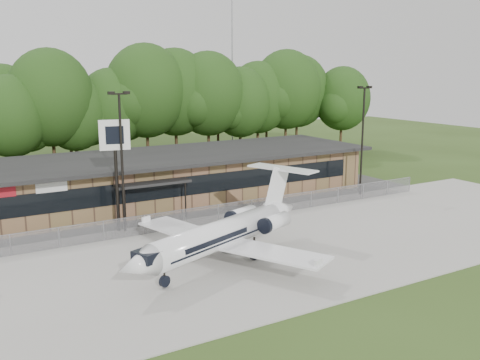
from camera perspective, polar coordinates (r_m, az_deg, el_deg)
ground at (r=28.84m, az=8.59°, el=-12.44°), size 160.00×160.00×0.00m
apron at (r=34.91m, az=0.26°, el=-7.84°), size 64.00×18.00×0.08m
parking_lot at (r=44.74m, az=-7.29°, el=-3.52°), size 50.00×9.00×0.06m
terminal at (r=48.26m, az=-9.44°, el=0.16°), size 41.00×11.65×4.30m
fence at (r=40.59m, az=-4.80°, el=-3.97°), size 46.00×0.04×1.52m
treeline at (r=64.64m, az=-15.44°, el=7.58°), size 72.00×12.00×15.00m
radio_mast at (r=78.53m, az=-0.84°, el=12.32°), size 0.20×0.20×25.00m
light_pole_mid at (r=39.05m, az=-12.53°, el=2.98°), size 1.55×0.30×10.23m
light_pole_right at (r=50.95m, az=12.95°, el=4.96°), size 1.55×0.30×10.23m
business_jet at (r=32.83m, az=-1.61°, el=-5.76°), size 15.28×13.65×5.23m
pole_sign at (r=39.18m, az=-13.19°, el=3.46°), size 2.17×0.64×8.24m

